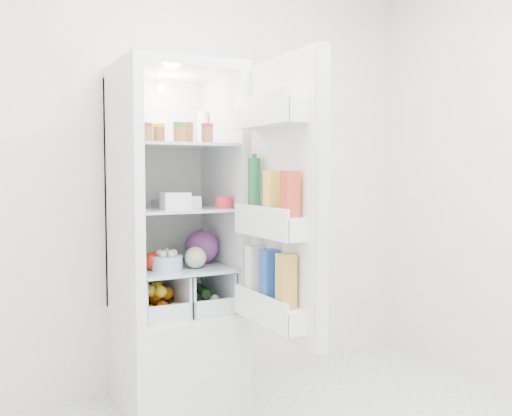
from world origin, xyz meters
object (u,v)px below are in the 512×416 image
refrigerator (173,279)px  fridge_door (281,205)px  red_cabbage (202,247)px  mushroom_bowl (167,263)px

refrigerator → fridge_door: 0.82m
red_cabbage → refrigerator: bearing=162.6°
mushroom_bowl → red_cabbage: bearing=25.0°
mushroom_bowl → refrigerator: bearing=60.9°
refrigerator → red_cabbage: size_ratio=9.93×
refrigerator → mushroom_bowl: refrigerator is taller
refrigerator → fridge_door: refrigerator is taller
red_cabbage → mushroom_bowl: (-0.24, -0.11, -0.05)m
red_cabbage → fridge_door: size_ratio=0.14×
refrigerator → fridge_door: size_ratio=1.38×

